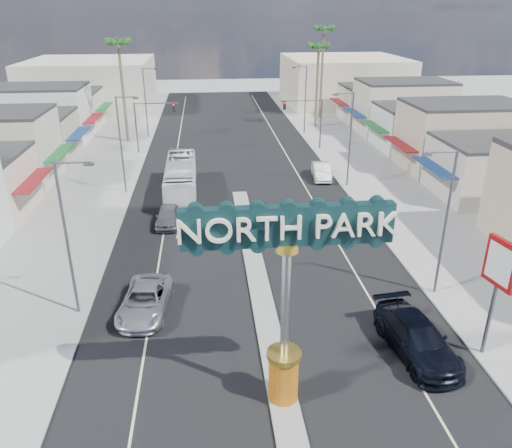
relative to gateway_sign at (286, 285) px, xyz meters
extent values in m
plane|color=gray|center=(0.00, 28.02, -5.93)|extent=(160.00, 160.00, 0.00)
cube|color=black|center=(0.00, 28.02, -5.92)|extent=(20.00, 120.00, 0.01)
cube|color=gray|center=(0.00, 12.02, -5.85)|extent=(1.30, 30.00, 0.16)
cube|color=gray|center=(-14.00, 28.02, -5.87)|extent=(8.00, 120.00, 0.12)
cube|color=gray|center=(14.00, 28.02, -5.87)|extent=(8.00, 120.00, 0.12)
cube|color=beige|center=(-24.00, 41.02, -2.93)|extent=(12.00, 42.00, 6.00)
cube|color=#B7B29E|center=(24.00, 41.02, -2.93)|extent=(12.00, 42.00, 6.00)
cube|color=#B7B29E|center=(-22.00, 73.02, -1.93)|extent=(20.00, 20.00, 8.00)
cube|color=beige|center=(22.00, 73.02, -1.93)|extent=(20.00, 20.00, 8.00)
cylinder|color=#BA4F0E|center=(0.00, 0.02, -4.67)|extent=(1.30, 1.30, 2.20)
cylinder|color=gold|center=(0.00, 0.02, -3.44)|extent=(1.50, 1.50, 0.25)
cylinder|color=#B7B7BC|center=(0.00, 0.02, -0.92)|extent=(0.36, 0.36, 4.80)
cylinder|color=gold|center=(0.00, 0.02, 1.66)|extent=(0.90, 0.90, 0.35)
cube|color=black|center=(0.00, 0.02, 2.58)|extent=(8.20, 0.50, 1.60)
cylinder|color=#47474C|center=(-11.00, 42.02, -2.93)|extent=(0.18, 0.18, 6.00)
cylinder|color=#47474C|center=(-8.50, 42.02, -0.03)|extent=(5.00, 0.12, 0.12)
cube|color=black|center=(-6.50, 42.02, -0.53)|extent=(0.32, 0.32, 1.00)
sphere|color=red|center=(-6.50, 41.84, -0.21)|extent=(0.22, 0.22, 0.22)
cylinder|color=#47474C|center=(11.00, 42.02, -2.93)|extent=(0.18, 0.18, 6.00)
cylinder|color=#47474C|center=(8.50, 42.02, -0.03)|extent=(5.00, 0.12, 0.12)
cube|color=black|center=(6.50, 42.02, -0.53)|extent=(0.32, 0.32, 1.00)
sphere|color=red|center=(6.50, 41.84, -0.21)|extent=(0.22, 0.22, 0.22)
cylinder|color=#47474C|center=(-10.60, 8.02, -1.43)|extent=(0.16, 0.16, 9.00)
cylinder|color=#47474C|center=(-9.70, 8.02, 2.97)|extent=(1.80, 0.10, 0.10)
cube|color=#47474C|center=(-8.90, 8.02, 2.87)|extent=(0.50, 0.22, 0.15)
cylinder|color=#47474C|center=(-10.60, 28.02, -1.43)|extent=(0.16, 0.16, 9.00)
cylinder|color=#47474C|center=(-9.70, 28.02, 2.97)|extent=(1.80, 0.10, 0.10)
cube|color=#47474C|center=(-8.90, 28.02, 2.87)|extent=(0.50, 0.22, 0.15)
cylinder|color=#47474C|center=(-10.60, 50.02, -1.43)|extent=(0.16, 0.16, 9.00)
cylinder|color=#47474C|center=(-9.70, 50.02, 2.97)|extent=(1.80, 0.10, 0.10)
cube|color=#47474C|center=(-8.90, 50.02, 2.87)|extent=(0.50, 0.22, 0.15)
cylinder|color=#47474C|center=(10.60, 8.02, -1.43)|extent=(0.16, 0.16, 9.00)
cylinder|color=#47474C|center=(9.70, 8.02, 2.97)|extent=(1.80, 0.10, 0.10)
cube|color=#47474C|center=(8.90, 8.02, 2.87)|extent=(0.50, 0.22, 0.15)
cylinder|color=#47474C|center=(10.60, 28.02, -1.43)|extent=(0.16, 0.16, 9.00)
cylinder|color=#47474C|center=(9.70, 28.02, 2.97)|extent=(1.80, 0.10, 0.10)
cube|color=#47474C|center=(8.90, 28.02, 2.87)|extent=(0.50, 0.22, 0.15)
cylinder|color=#47474C|center=(10.60, 50.02, -1.43)|extent=(0.16, 0.16, 9.00)
cylinder|color=#47474C|center=(9.70, 50.02, 2.97)|extent=(1.80, 0.10, 0.10)
cube|color=#47474C|center=(8.90, 50.02, 2.87)|extent=(0.50, 0.22, 0.15)
cylinder|color=brown|center=(-13.00, 48.02, 0.07)|extent=(0.36, 0.36, 12.00)
cylinder|color=brown|center=(13.00, 54.02, -0.43)|extent=(0.36, 0.36, 11.00)
cylinder|color=brown|center=(15.00, 60.02, 0.57)|extent=(0.36, 0.36, 13.00)
imported|color=#B5B5BA|center=(-6.77, 7.74, -5.16)|extent=(3.10, 5.74, 1.53)
imported|color=black|center=(7.16, 2.62, -5.04)|extent=(3.21, 6.38, 1.78)
imported|color=#5B5B5F|center=(-6.22, 20.38, -5.18)|extent=(2.03, 4.51, 1.50)
imported|color=silver|center=(8.62, 30.65, -5.15)|extent=(2.12, 4.85, 1.55)
imported|color=white|center=(-5.38, 27.23, -4.33)|extent=(2.80, 11.50, 3.20)
cylinder|color=#47474C|center=(10.50, 2.18, -3.87)|extent=(0.19, 0.19, 3.87)
cube|color=maroon|center=(10.50, 2.18, -0.78)|extent=(0.59, 1.95, 2.32)
cube|color=white|center=(10.37, 2.15, -0.78)|extent=(0.30, 1.52, 1.84)
camera|label=1|loc=(-2.95, -17.05, 10.18)|focal=35.00mm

